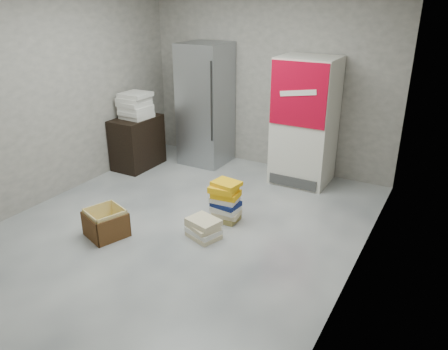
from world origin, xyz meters
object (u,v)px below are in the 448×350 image
object	(u,v)px
coke_cooler	(305,121)
wood_shelf	(137,142)
cardboard_box	(106,225)
phonebook_stack_main	(225,201)
steel_fridge	(206,105)

from	to	relation	value
coke_cooler	wood_shelf	distance (m)	2.63
wood_shelf	cardboard_box	bearing A→B (deg)	-60.10
coke_cooler	wood_shelf	xyz separation A→B (m)	(-2.48, -0.72, -0.50)
wood_shelf	phonebook_stack_main	world-z (taller)	wood_shelf
steel_fridge	coke_cooler	size ratio (longest dim) A/B	1.06
coke_cooler	cardboard_box	xyz separation A→B (m)	(-1.39, -2.62, -0.77)
steel_fridge	coke_cooler	bearing A→B (deg)	-0.18
coke_cooler	cardboard_box	distance (m)	3.06
steel_fridge	phonebook_stack_main	xyz separation A→B (m)	(1.28, -1.64, -0.69)
coke_cooler	phonebook_stack_main	distance (m)	1.80
coke_cooler	wood_shelf	bearing A→B (deg)	-163.72
phonebook_stack_main	cardboard_box	world-z (taller)	phonebook_stack_main
cardboard_box	phonebook_stack_main	bearing A→B (deg)	63.76
phonebook_stack_main	cardboard_box	distance (m)	1.42
steel_fridge	coke_cooler	world-z (taller)	steel_fridge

